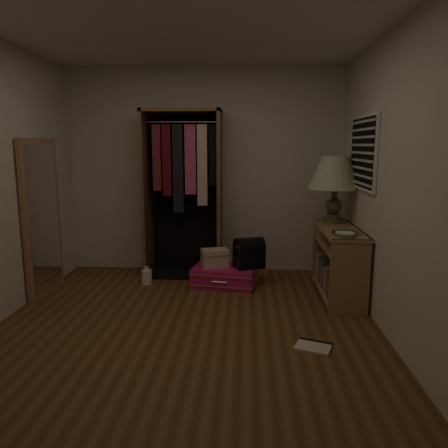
{
  "coord_description": "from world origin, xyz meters",
  "views": [
    {
      "loc": [
        0.54,
        -3.61,
        1.63
      ],
      "look_at": [
        0.3,
        0.95,
        0.8
      ],
      "focal_mm": 35.0,
      "sensor_mm": 36.0,
      "label": 1
    }
  ],
  "objects_px": {
    "open_wardrobe": "(185,179)",
    "train_case": "(215,258)",
    "pink_suitcase": "(225,275)",
    "table_lamp": "(335,174)",
    "black_bag": "(249,252)",
    "floor_mirror": "(42,217)",
    "white_jug": "(147,277)",
    "console_bookshelf": "(338,260)"
  },
  "relations": [
    {
      "from": "pink_suitcase",
      "to": "floor_mirror",
      "type": "bearing_deg",
      "value": -160.78
    },
    {
      "from": "train_case",
      "to": "black_bag",
      "type": "xyz_separation_m",
      "value": [
        0.4,
        -0.02,
        0.08
      ]
    },
    {
      "from": "table_lamp",
      "to": "white_jug",
      "type": "relative_size",
      "value": 3.56
    },
    {
      "from": "train_case",
      "to": "black_bag",
      "type": "height_order",
      "value": "black_bag"
    },
    {
      "from": "train_case",
      "to": "table_lamp",
      "type": "height_order",
      "value": "table_lamp"
    },
    {
      "from": "white_jug",
      "to": "console_bookshelf",
      "type": "bearing_deg",
      "value": -7.08
    },
    {
      "from": "black_bag",
      "to": "table_lamp",
      "type": "xyz_separation_m",
      "value": [
        0.97,
        0.12,
        0.89
      ]
    },
    {
      "from": "console_bookshelf",
      "to": "table_lamp",
      "type": "relative_size",
      "value": 1.49
    },
    {
      "from": "open_wardrobe",
      "to": "table_lamp",
      "type": "xyz_separation_m",
      "value": [
        1.76,
        -0.35,
        0.09
      ]
    },
    {
      "from": "open_wardrobe",
      "to": "white_jug",
      "type": "distance_m",
      "value": 1.28
    },
    {
      "from": "console_bookshelf",
      "to": "table_lamp",
      "type": "xyz_separation_m",
      "value": [
        0.0,
        0.37,
        0.91
      ]
    },
    {
      "from": "floor_mirror",
      "to": "white_jug",
      "type": "height_order",
      "value": "floor_mirror"
    },
    {
      "from": "floor_mirror",
      "to": "black_bag",
      "type": "distance_m",
      "value": 2.34
    },
    {
      "from": "table_lamp",
      "to": "white_jug",
      "type": "height_order",
      "value": "table_lamp"
    },
    {
      "from": "console_bookshelf",
      "to": "train_case",
      "type": "distance_m",
      "value": 1.39
    },
    {
      "from": "console_bookshelf",
      "to": "open_wardrobe",
      "type": "bearing_deg",
      "value": 157.57
    },
    {
      "from": "table_lamp",
      "to": "black_bag",
      "type": "bearing_deg",
      "value": -172.85
    },
    {
      "from": "black_bag",
      "to": "white_jug",
      "type": "xyz_separation_m",
      "value": [
        -1.21,
        0.02,
        -0.32
      ]
    },
    {
      "from": "black_bag",
      "to": "table_lamp",
      "type": "bearing_deg",
      "value": -15.74
    },
    {
      "from": "console_bookshelf",
      "to": "white_jug",
      "type": "relative_size",
      "value": 5.28
    },
    {
      "from": "floor_mirror",
      "to": "train_case",
      "type": "relative_size",
      "value": 4.8
    },
    {
      "from": "pink_suitcase",
      "to": "table_lamp",
      "type": "relative_size",
      "value": 1.08
    },
    {
      "from": "pink_suitcase",
      "to": "train_case",
      "type": "height_order",
      "value": "train_case"
    },
    {
      "from": "floor_mirror",
      "to": "train_case",
      "type": "distance_m",
      "value": 1.97
    },
    {
      "from": "floor_mirror",
      "to": "console_bookshelf",
      "type": "bearing_deg",
      "value": 0.79
    },
    {
      "from": "console_bookshelf",
      "to": "black_bag",
      "type": "height_order",
      "value": "console_bookshelf"
    },
    {
      "from": "floor_mirror",
      "to": "table_lamp",
      "type": "distance_m",
      "value": 3.3
    },
    {
      "from": "console_bookshelf",
      "to": "white_jug",
      "type": "xyz_separation_m",
      "value": [
        -2.17,
        0.27,
        -0.3
      ]
    },
    {
      "from": "black_bag",
      "to": "white_jug",
      "type": "distance_m",
      "value": 1.25
    },
    {
      "from": "pink_suitcase",
      "to": "black_bag",
      "type": "bearing_deg",
      "value": 1.21
    },
    {
      "from": "floor_mirror",
      "to": "table_lamp",
      "type": "bearing_deg",
      "value": 7.34
    },
    {
      "from": "console_bookshelf",
      "to": "open_wardrobe",
      "type": "xyz_separation_m",
      "value": [
        -1.76,
        0.73,
        0.82
      ]
    },
    {
      "from": "console_bookshelf",
      "to": "pink_suitcase",
      "type": "relative_size",
      "value": 1.37
    },
    {
      "from": "table_lamp",
      "to": "floor_mirror",
      "type": "bearing_deg",
      "value": -172.66
    },
    {
      "from": "open_wardrobe",
      "to": "train_case",
      "type": "bearing_deg",
      "value": -48.55
    },
    {
      "from": "table_lamp",
      "to": "white_jug",
      "type": "bearing_deg",
      "value": -177.29
    },
    {
      "from": "console_bookshelf",
      "to": "white_jug",
      "type": "distance_m",
      "value": 2.21
    },
    {
      "from": "black_bag",
      "to": "white_jug",
      "type": "height_order",
      "value": "black_bag"
    },
    {
      "from": "train_case",
      "to": "black_bag",
      "type": "bearing_deg",
      "value": -20.27
    },
    {
      "from": "pink_suitcase",
      "to": "train_case",
      "type": "relative_size",
      "value": 2.3
    },
    {
      "from": "floor_mirror",
      "to": "black_bag",
      "type": "bearing_deg",
      "value": 7.42
    },
    {
      "from": "black_bag",
      "to": "floor_mirror",
      "type": "bearing_deg",
      "value": 164.53
    }
  ]
}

